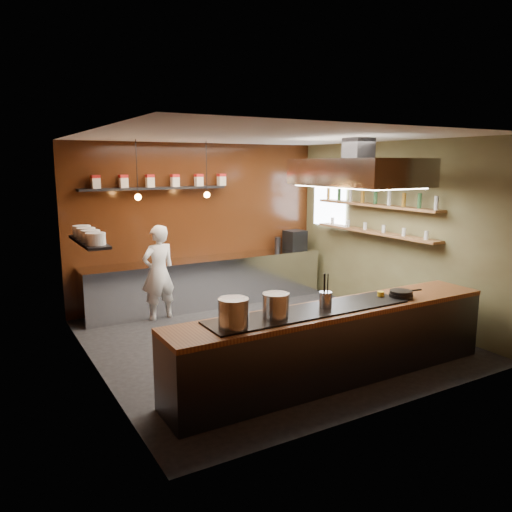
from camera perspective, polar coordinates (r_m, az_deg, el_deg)
floor at (r=7.66m, az=1.39°, el=-9.53°), size 5.00×5.00×0.00m
back_wall at (r=9.49m, az=-6.46°, el=3.63°), size 5.00×0.00×5.00m
left_wall at (r=6.37m, az=-18.14°, el=-0.20°), size 0.00×5.00×5.00m
right_wall at (r=8.84m, az=15.43°, el=2.81°), size 0.00×5.00×5.00m
ceiling at (r=7.21m, az=1.50°, el=13.48°), size 5.00×5.00×0.00m
window_pane at (r=10.02m, az=8.40°, el=6.25°), size 0.00×1.00×1.00m
prep_counter at (r=9.38m, az=-5.52°, el=-2.96°), size 4.60×0.65×0.90m
pass_counter at (r=6.27m, az=9.11°, el=-9.77°), size 4.40×0.72×0.94m
tin_shelf at (r=8.98m, az=-11.51°, el=7.59°), size 2.60×0.26×0.04m
plate_shelf at (r=7.36m, az=-18.58°, el=1.55°), size 0.30×1.40×0.04m
bottle_shelf_upper at (r=8.89m, az=13.46°, el=5.67°), size 0.26×2.80×0.04m
bottle_shelf_lower at (r=8.94m, az=13.33°, el=2.67°), size 0.26×2.80×0.04m
extractor_hood at (r=7.65m, az=11.54°, el=9.40°), size 1.20×2.00×0.72m
pendant_left at (r=8.20m, az=-13.34°, el=6.92°), size 0.10×0.10×0.95m
pendant_right at (r=8.62m, az=-5.63°, el=7.31°), size 0.10×0.10×0.95m
storage_tins at (r=9.02m, az=-10.63°, el=8.47°), size 2.43×0.13×0.22m
plate_stacks at (r=7.34m, az=-18.62°, el=2.32°), size 0.26×1.16×0.16m
bottles at (r=8.88m, az=13.50°, el=6.57°), size 0.06×2.66×0.24m
wine_glasses at (r=8.93m, az=13.36°, el=3.21°), size 0.07×2.37×0.13m
stockpot_large at (r=5.23m, az=-2.59°, el=-6.51°), size 0.39×0.39×0.31m
stockpot_small at (r=5.54m, az=2.28°, el=-5.70°), size 0.35×0.35×0.28m
utensil_crock at (r=5.98m, az=7.95°, el=-4.99°), size 0.18×0.18×0.19m
frying_pan at (r=6.71m, az=16.26°, el=-4.13°), size 0.48×0.31×0.08m
butter_jar at (r=6.66m, az=14.06°, el=-4.29°), size 0.11×0.11×0.08m
espresso_machine at (r=10.26m, az=4.47°, el=1.88°), size 0.40×0.38×0.38m
chef at (r=8.61m, az=-11.05°, el=-1.86°), size 0.65×0.48×1.62m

